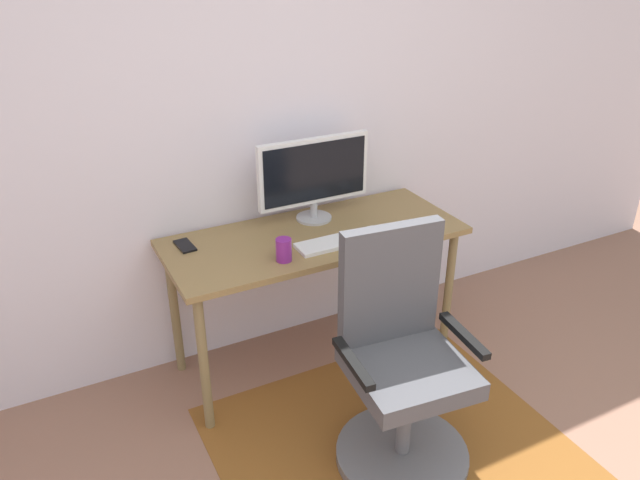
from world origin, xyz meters
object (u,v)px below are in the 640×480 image
(computer_mouse, at_px, (403,227))
(desk, at_px, (315,248))
(keyboard, at_px, (340,241))
(office_chair, at_px, (401,378))
(cell_phone, at_px, (185,246))
(monitor, at_px, (314,174))
(coffee_cup, at_px, (284,250))

(computer_mouse, bearing_deg, desk, 158.77)
(keyboard, height_order, computer_mouse, computer_mouse)
(office_chair, bearing_deg, cell_phone, 129.92)
(computer_mouse, distance_m, cell_phone, 1.05)
(desk, relative_size, computer_mouse, 13.91)
(keyboard, relative_size, computer_mouse, 4.13)
(monitor, distance_m, cell_phone, 0.71)
(cell_phone, bearing_deg, monitor, -4.08)
(keyboard, bearing_deg, desk, 113.68)
(keyboard, distance_m, office_chair, 0.70)
(keyboard, relative_size, cell_phone, 3.07)
(keyboard, relative_size, office_chair, 0.42)
(desk, distance_m, keyboard, 0.18)
(keyboard, bearing_deg, monitor, 87.77)
(monitor, distance_m, office_chair, 1.08)
(desk, height_order, cell_phone, cell_phone)
(monitor, bearing_deg, cell_phone, -179.82)
(cell_phone, height_order, office_chair, office_chair)
(keyboard, xyz_separation_m, computer_mouse, (0.34, -0.02, 0.01))
(coffee_cup, xyz_separation_m, cell_phone, (-0.35, 0.33, -0.05))
(desk, height_order, monitor, monitor)
(keyboard, bearing_deg, office_chair, -94.27)
(coffee_cup, bearing_deg, office_chair, -65.66)
(desk, bearing_deg, office_chair, -88.73)
(coffee_cup, relative_size, office_chair, 0.10)
(monitor, relative_size, office_chair, 0.57)
(monitor, distance_m, keyboard, 0.38)
(desk, bearing_deg, coffee_cup, -143.65)
(monitor, bearing_deg, computer_mouse, -43.33)
(monitor, distance_m, computer_mouse, 0.51)
(coffee_cup, bearing_deg, computer_mouse, 1.88)
(desk, xyz_separation_m, cell_phone, (-0.60, 0.15, 0.08))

